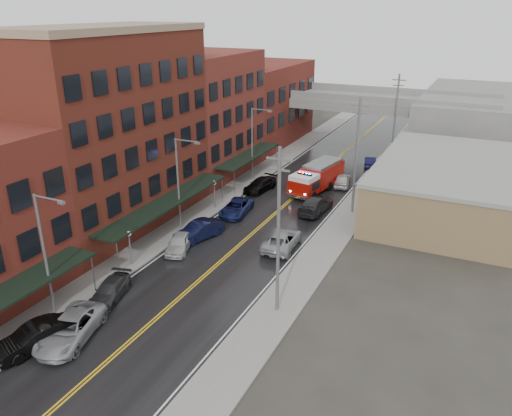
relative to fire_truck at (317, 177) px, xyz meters
The scene contains 33 objects.
road 10.21m from the fire_truck, 99.02° to the right, with size 11.00×160.00×0.02m, color black.
sidewalk_left 13.43m from the fire_truck, 131.78° to the right, with size 3.00×160.00×0.15m, color slate.
sidewalk_right 11.58m from the fire_truck, 60.06° to the right, with size 3.00×160.00×0.15m, color slate.
curb_left 12.40m from the fire_truck, 126.03° to the right, with size 0.30×160.00×0.15m, color gray.
curb_right 10.86m from the fire_truck, 67.71° to the right, with size 0.30×160.00×0.15m, color gray.
brick_building_b 23.69m from the fire_truck, 131.30° to the right, with size 9.00×20.00×18.00m, color maroon.
brick_building_c 15.97m from the fire_truck, behind, with size 9.00×15.00×15.00m, color maroon.
brick_building_far 23.79m from the fire_truck, 129.47° to the left, with size 9.00×20.00×12.00m, color #5F2419.
tan_building 14.44m from the fire_truck, ahead, with size 14.00×22.00×5.00m, color olive.
right_far_block 34.33m from the fire_truck, 61.35° to the left, with size 18.00×30.00×8.00m, color slate.
awning_1 19.25m from the fire_truck, 118.17° to the right, with size 2.60×18.00×3.09m.
awning_2 9.17m from the fire_truck, behind, with size 2.60×13.00×3.09m.
globe_lamp_1 25.24m from the fire_truck, 108.43° to the right, with size 0.44×0.44×3.12m.
globe_lamp_2 12.76m from the fire_truck, 128.76° to the right, with size 0.44×0.44×3.12m.
street_lamp_0 33.13m from the fire_truck, 104.27° to the right, with size 2.64×0.22×9.00m.
street_lamp_1 18.22m from the fire_truck, 117.02° to the right, with size 2.64×0.22×9.00m.
street_lamp_2 8.83m from the fire_truck, behind, with size 2.64×0.22×9.00m.
utility_pole_0 25.97m from the fire_truck, 77.29° to the right, with size 1.80×0.24×12.00m.
utility_pole_1 8.77m from the fire_truck, 41.28° to the right, with size 1.80×0.24×12.00m.
utility_pole_2 16.72m from the fire_truck, 69.53° to the left, with size 1.80×0.24×12.00m.
overpass 22.53m from the fire_truck, 94.09° to the left, with size 40.00×10.00×7.50m.
fire_truck is the anchor object (origin of this frame).
parked_car_left_1 35.83m from the fire_truck, 100.38° to the right, with size 1.76×5.05×1.66m, color black.
parked_car_left_2 34.01m from the fire_truck, 98.76° to the right, with size 2.68×5.82×1.62m, color gray.
parked_car_left_3 29.32m from the fire_truck, 102.19° to the right, with size 1.85×4.56×1.32m, color #2A2A2C.
parked_car_left_4 20.76m from the fire_truck, 106.52° to the right, with size 1.76×4.38×1.49m, color #BABABA.
parked_car_left_5 18.03m from the fire_truck, 107.94° to the right, with size 1.77×5.08×1.67m, color black.
parked_car_left_6 11.62m from the fire_truck, 116.56° to the right, with size 2.40×5.21×1.45m, color #131A4A.
parked_car_left_7 6.66m from the fire_truck, 153.82° to the right, with size 2.06×5.07×1.47m, color black.
parked_car_right_0 15.62m from the fire_truck, 82.35° to the right, with size 2.58×5.59×1.55m, color gray.
parked_car_right_1 6.62m from the fire_truck, 72.03° to the right, with size 2.33×5.73×1.66m, color black.
parked_car_right_2 3.86m from the fire_truck, 52.59° to the left, with size 1.79×4.45×1.52m, color #BBBBBB.
parked_car_right_3 12.77m from the fire_truck, 74.41° to the left, with size 1.46×4.20×1.38m, color black.
Camera 1 is at (18.72, -12.82, 20.09)m, focal length 35.00 mm.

